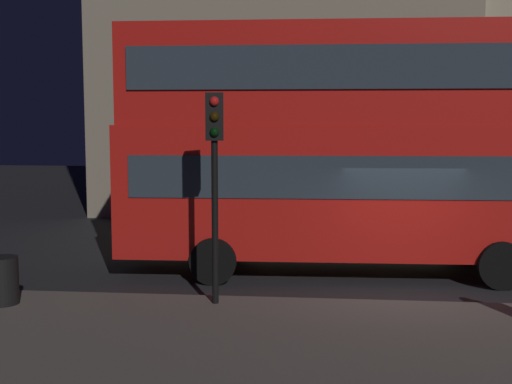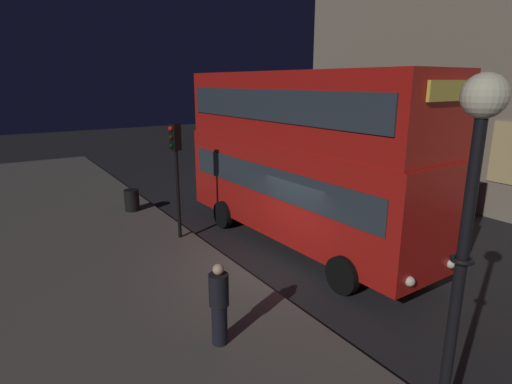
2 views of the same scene
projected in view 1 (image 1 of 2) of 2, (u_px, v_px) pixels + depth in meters
The scene contains 4 objects.
ground_plane at pixel (407, 298), 12.72m from camera, with size 80.00×80.00×0.00m, color #232326.
double_decker_bus at pixel (338, 138), 14.60m from camera, with size 9.96×3.09×5.54m.
traffic_light_near_kerb at pixel (215, 153), 11.62m from camera, with size 0.36×0.39×3.84m.
litter_bin at pixel (2, 280), 11.82m from camera, with size 0.59×0.59×0.87m, color black.
Camera 1 is at (-1.71, -12.67, 3.37)m, focal length 45.45 mm.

